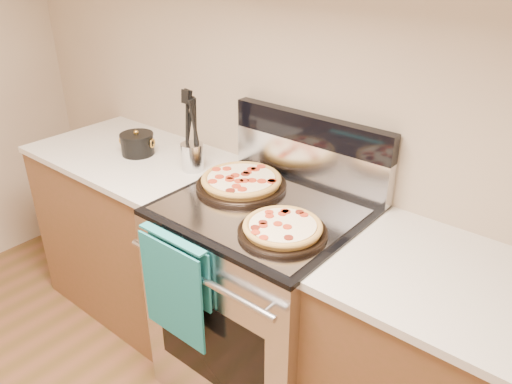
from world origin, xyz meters
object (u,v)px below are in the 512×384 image
Objects in this scene: pepperoni_pizza_back at (241,182)px; pepperoni_pizza_front at (283,228)px; saucepan at (137,145)px; utensil_crock at (192,157)px; range_body at (263,302)px.

pepperoni_pizza_back is 1.19× the size of pepperoni_pizza_front.
pepperoni_pizza_back is 2.38× the size of saucepan.
saucepan is at bearing 170.90° from pepperoni_pizza_front.
pepperoni_pizza_back is at bearing -3.43° from utensil_crock.
saucepan is at bearing 176.86° from range_body.
utensil_crock is (-0.31, 0.02, 0.02)m from pepperoni_pizza_back.
range_body is 7.03× the size of utensil_crock.
range_body is 0.72m from utensil_crock.
pepperoni_pizza_front is at bearing -9.10° from saucepan.
range_body is 0.54m from pepperoni_pizza_back.
pepperoni_pizza_front is (0.18, -0.12, 0.50)m from range_body.
utensil_crock is at bearing 162.98° from pepperoni_pizza_front.
pepperoni_pizza_front is at bearing -27.56° from pepperoni_pizza_back.
pepperoni_pizza_back is 2.95× the size of utensil_crock.
saucepan is (-1.02, 0.16, 0.01)m from pepperoni_pizza_front.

